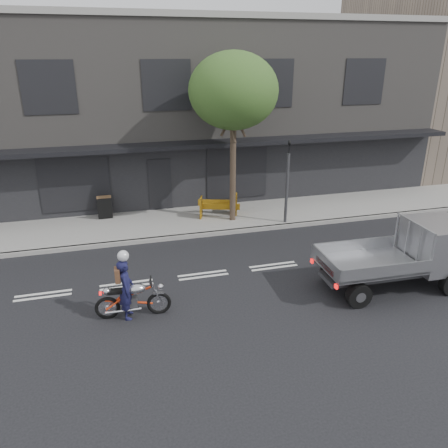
% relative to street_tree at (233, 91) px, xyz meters
% --- Properties ---
extents(ground, '(80.00, 80.00, 0.00)m').
position_rel_street_tree_xyz_m(ground, '(-2.20, -4.20, -5.28)').
color(ground, black).
rests_on(ground, ground).
extents(sidewalk, '(32.00, 3.20, 0.15)m').
position_rel_street_tree_xyz_m(sidewalk, '(-2.20, 0.50, -5.20)').
color(sidewalk, gray).
rests_on(sidewalk, ground).
extents(kerb, '(32.00, 0.20, 0.15)m').
position_rel_street_tree_xyz_m(kerb, '(-2.20, -1.10, -5.20)').
color(kerb, gray).
rests_on(kerb, ground).
extents(building_main, '(26.00, 10.00, 8.00)m').
position_rel_street_tree_xyz_m(building_main, '(-2.20, 7.10, -1.28)').
color(building_main, slate).
rests_on(building_main, ground).
extents(street_tree, '(3.40, 3.40, 6.74)m').
position_rel_street_tree_xyz_m(street_tree, '(0.00, 0.00, 0.00)').
color(street_tree, '#382B21').
rests_on(street_tree, ground).
extents(traffic_light_pole, '(0.12, 0.12, 3.50)m').
position_rel_street_tree_xyz_m(traffic_light_pole, '(2.00, -0.85, -3.63)').
color(traffic_light_pole, '#2D2D30').
rests_on(traffic_light_pole, ground).
extents(motorcycle, '(2.02, 0.59, 1.04)m').
position_rel_street_tree_xyz_m(motorcycle, '(-4.50, -5.96, -4.74)').
color(motorcycle, black).
rests_on(motorcycle, ground).
extents(rider, '(0.45, 0.64, 1.67)m').
position_rel_street_tree_xyz_m(rider, '(-4.65, -5.96, -4.44)').
color(rider, '#15163C').
rests_on(rider, ground).
extents(flatbed_ute, '(4.49, 1.97, 2.06)m').
position_rel_street_tree_xyz_m(flatbed_ute, '(4.13, -6.42, -4.10)').
color(flatbed_ute, black).
rests_on(flatbed_ute, ground).
extents(construction_barrier, '(1.77, 1.14, 0.92)m').
position_rel_street_tree_xyz_m(construction_barrier, '(-0.44, 0.35, -4.67)').
color(construction_barrier, '#FFA80D').
rests_on(construction_barrier, sidewalk).
extents(sandwich_board, '(0.60, 0.40, 0.93)m').
position_rel_street_tree_xyz_m(sandwich_board, '(-5.10, 1.38, -4.66)').
color(sandwich_board, black).
rests_on(sandwich_board, sidewalk).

